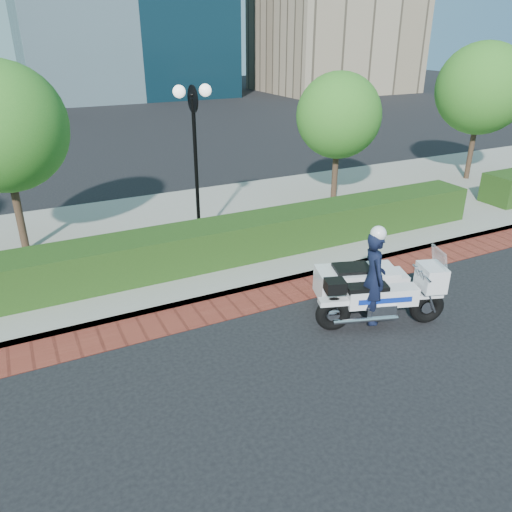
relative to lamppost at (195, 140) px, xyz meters
name	(u,v)px	position (x,y,z in m)	size (l,w,h in m)	color
ground	(247,345)	(-1.00, -5.20, -2.96)	(120.00, 120.00, 0.00)	black
brick_strip	(217,310)	(-1.00, -3.70, -2.95)	(60.00, 1.00, 0.01)	maroon
sidewalk	(158,238)	(-1.00, 0.80, -2.88)	(60.00, 8.00, 0.15)	gray
hedge_main	(184,249)	(-1.00, -1.60, -2.31)	(18.00, 1.20, 1.00)	#1A3411
lamppost	(195,140)	(0.00, 0.00, 0.00)	(1.02, 0.70, 4.21)	black
tree_b	(1,127)	(-4.50, 1.30, 0.48)	(3.20, 3.20, 4.89)	#332319
tree_c	(339,116)	(5.50, 1.30, 0.09)	(2.80, 2.80, 4.30)	#332319
tree_d	(482,89)	(12.00, 1.30, 0.65)	(3.40, 3.40, 5.16)	#332319
police_motorcycle	(370,285)	(1.77, -5.38, -2.20)	(2.66, 2.35, 2.21)	black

